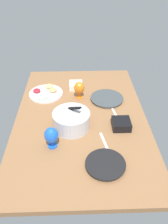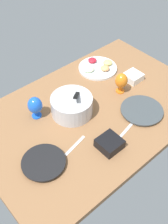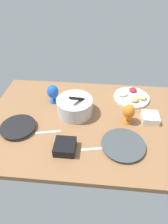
{
  "view_description": "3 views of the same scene",
  "coord_description": "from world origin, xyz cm",
  "px_view_note": "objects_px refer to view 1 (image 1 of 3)",
  "views": [
    {
      "loc": [
        -144.98,
        2.43,
        113.58
      ],
      "look_at": [
        -4.3,
        -2.29,
        7.79
      ],
      "focal_mm": 36.77,
      "sensor_mm": 36.0,
      "label": 1
    },
    {
      "loc": [
        -92.48,
        -96.24,
        133.92
      ],
      "look_at": [
        -11.08,
        -3.45,
        7.79
      ],
      "focal_mm": 44.24,
      "sensor_mm": 36.0,
      "label": 2
    },
    {
      "loc": [
        5.27,
        -106.19,
        98.87
      ],
      "look_at": [
        -4.58,
        -0.17,
        7.79
      ],
      "focal_mm": 30.47,
      "sensor_mm": 36.0,
      "label": 3
    }
  ],
  "objects_px": {
    "dinner_plate_left": "(105,165)",
    "hurricane_glass_blue": "(51,136)",
    "hurricane_glass_orange": "(79,88)",
    "square_bowl_black": "(121,124)",
    "mixing_bowl": "(71,120)",
    "fruit_platter": "(46,93)",
    "square_bowl_white": "(76,85)",
    "dinner_plate_right": "(107,99)"
  },
  "relations": [
    {
      "from": "fruit_platter",
      "to": "mixing_bowl",
      "type": "bearing_deg",
      "value": -152.72
    },
    {
      "from": "dinner_plate_left",
      "to": "hurricane_glass_blue",
      "type": "bearing_deg",
      "value": 61.47
    },
    {
      "from": "mixing_bowl",
      "to": "square_bowl_black",
      "type": "height_order",
      "value": "mixing_bowl"
    },
    {
      "from": "dinner_plate_right",
      "to": "square_bowl_black",
      "type": "distance_m",
      "value": 0.38
    },
    {
      "from": "square_bowl_black",
      "to": "dinner_plate_right",
      "type": "bearing_deg",
      "value": 9.81
    },
    {
      "from": "dinner_plate_left",
      "to": "hurricane_glass_blue",
      "type": "height_order",
      "value": "hurricane_glass_blue"
    },
    {
      "from": "mixing_bowl",
      "to": "fruit_platter",
      "type": "bearing_deg",
      "value": 27.28
    },
    {
      "from": "mixing_bowl",
      "to": "square_bowl_white",
      "type": "xyz_separation_m",
      "value": [
        0.58,
        -0.03,
        -0.04
      ]
    },
    {
      "from": "dinner_plate_right",
      "to": "hurricane_glass_orange",
      "type": "xyz_separation_m",
      "value": [
        0.04,
        0.24,
        0.08
      ]
    },
    {
      "from": "hurricane_glass_orange",
      "to": "hurricane_glass_blue",
      "type": "bearing_deg",
      "value": 162.0
    },
    {
      "from": "fruit_platter",
      "to": "dinner_plate_right",
      "type": "bearing_deg",
      "value": -101.11
    },
    {
      "from": "dinner_plate_left",
      "to": "square_bowl_white",
      "type": "distance_m",
      "value": 0.98
    },
    {
      "from": "square_bowl_black",
      "to": "mixing_bowl",
      "type": "bearing_deg",
      "value": 87.54
    },
    {
      "from": "hurricane_glass_blue",
      "to": "hurricane_glass_orange",
      "type": "bearing_deg",
      "value": -18.0
    },
    {
      "from": "dinner_plate_left",
      "to": "hurricane_glass_orange",
      "type": "relative_size",
      "value": 1.62
    },
    {
      "from": "mixing_bowl",
      "to": "dinner_plate_left",
      "type": "bearing_deg",
      "value": -150.98
    },
    {
      "from": "mixing_bowl",
      "to": "square_bowl_black",
      "type": "xyz_separation_m",
      "value": [
        -0.02,
        -0.37,
        -0.04
      ]
    },
    {
      "from": "mixing_bowl",
      "to": "square_bowl_white",
      "type": "bearing_deg",
      "value": -3.46
    },
    {
      "from": "hurricane_glass_blue",
      "to": "mixing_bowl",
      "type": "bearing_deg",
      "value": -33.2
    },
    {
      "from": "square_bowl_white",
      "to": "hurricane_glass_orange",
      "type": "bearing_deg",
      "value": -169.98
    },
    {
      "from": "square_bowl_black",
      "to": "fruit_platter",
      "type": "bearing_deg",
      "value": 51.81
    },
    {
      "from": "hurricane_glass_orange",
      "to": "square_bowl_black",
      "type": "bearing_deg",
      "value": -143.72
    },
    {
      "from": "square_bowl_black",
      "to": "hurricane_glass_orange",
      "type": "bearing_deg",
      "value": 36.28
    },
    {
      "from": "mixing_bowl",
      "to": "hurricane_glass_blue",
      "type": "xyz_separation_m",
      "value": [
        -0.2,
        0.13,
        0.03
      ]
    },
    {
      "from": "square_bowl_black",
      "to": "square_bowl_white",
      "type": "xyz_separation_m",
      "value": [
        0.59,
        0.34,
        -0.0
      ]
    },
    {
      "from": "dinner_plate_right",
      "to": "hurricane_glass_orange",
      "type": "distance_m",
      "value": 0.26
    },
    {
      "from": "dinner_plate_left",
      "to": "dinner_plate_right",
      "type": "relative_size",
      "value": 0.88
    },
    {
      "from": "dinner_plate_left",
      "to": "mixing_bowl",
      "type": "xyz_separation_m",
      "value": [
        0.39,
        0.21,
        0.06
      ]
    },
    {
      "from": "mixing_bowl",
      "to": "dinner_plate_right",
      "type": "bearing_deg",
      "value": -40.65
    },
    {
      "from": "hurricane_glass_blue",
      "to": "square_bowl_white",
      "type": "relative_size",
      "value": 1.31
    },
    {
      "from": "dinner_plate_right",
      "to": "dinner_plate_left",
      "type": "bearing_deg",
      "value": 172.83
    },
    {
      "from": "dinner_plate_left",
      "to": "square_bowl_black",
      "type": "relative_size",
      "value": 1.88
    },
    {
      "from": "dinner_plate_right",
      "to": "hurricane_glass_blue",
      "type": "xyz_separation_m",
      "value": [
        -0.56,
        0.44,
        0.08
      ]
    },
    {
      "from": "hurricane_glass_orange",
      "to": "fruit_platter",
      "type": "bearing_deg",
      "value": 78.25
    },
    {
      "from": "dinner_plate_right",
      "to": "square_bowl_black",
      "type": "bearing_deg",
      "value": -170.19
    },
    {
      "from": "mixing_bowl",
      "to": "hurricane_glass_orange",
      "type": "distance_m",
      "value": 0.41
    },
    {
      "from": "dinner_plate_right",
      "to": "square_bowl_black",
      "type": "height_order",
      "value": "square_bowl_black"
    },
    {
      "from": "dinner_plate_left",
      "to": "square_bowl_black",
      "type": "distance_m",
      "value": 0.4
    },
    {
      "from": "fruit_platter",
      "to": "square_bowl_white",
      "type": "distance_m",
      "value": 0.3
    },
    {
      "from": "dinner_plate_left",
      "to": "hurricane_glass_orange",
      "type": "bearing_deg",
      "value": 10.69
    },
    {
      "from": "hurricane_glass_blue",
      "to": "square_bowl_black",
      "type": "distance_m",
      "value": 0.54
    },
    {
      "from": "fruit_platter",
      "to": "dinner_plate_left",
      "type": "bearing_deg",
      "value": -151.92
    }
  ]
}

